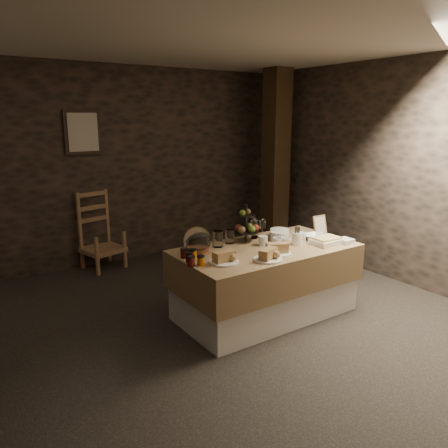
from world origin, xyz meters
TOP-DOWN VIEW (x-y plane):
  - ground_plane at (0.00, 0.00)m, footprint 5.50×5.00m
  - room_shell at (0.00, 0.00)m, footprint 5.52×5.02m
  - buffet_table at (0.83, 0.02)m, footprint 1.77×0.94m
  - chair at (-0.05, 2.35)m, footprint 0.56×0.54m
  - timber_column at (2.40, 1.74)m, footprint 0.30×0.30m
  - framed_picture at (-0.15, 2.47)m, footprint 0.45×0.04m
  - plate_stack_a at (1.08, 0.12)m, footprint 0.19×0.19m
  - plate_stack_b at (1.19, 0.24)m, footprint 0.20×0.20m
  - cutlery_holder at (1.14, -0.07)m, footprint 0.10×0.10m
  - cup_a at (0.94, -0.03)m, footprint 0.13×0.13m
  - cup_b at (0.99, -0.08)m, footprint 0.13×0.13m
  - mug_c at (0.84, 0.09)m, footprint 0.09×0.09m
  - mug_d at (1.28, -0.00)m, footprint 0.08×0.08m
  - bowl at (1.42, -0.03)m, footprint 0.25×0.25m
  - cake_dome at (0.19, 0.25)m, footprint 0.26×0.26m
  - fruit_stand at (0.80, 0.30)m, footprint 0.27×0.27m
  - bread_platter_left at (0.23, -0.13)m, footprint 0.26×0.26m
  - bread_platter_center at (0.60, -0.29)m, footprint 0.26×0.26m
  - bread_platter_right at (0.78, -0.20)m, footprint 0.26×0.26m
  - jam_jars at (0.01, 0.05)m, footprint 0.18×0.32m
  - tart_dish at (1.40, -0.22)m, footprint 0.30×0.22m
  - square_dish at (1.58, -0.31)m, footprint 0.14×0.14m
  - menu_frame at (1.64, 0.10)m, footprint 0.17×0.07m
  - storage_jar_a at (0.45, 0.30)m, footprint 0.10×0.10m
  - storage_jar_b at (0.62, 0.34)m, footprint 0.09×0.09m

SIDE VIEW (x-z plane):
  - ground_plane at x=0.00m, z-range -0.01..0.01m
  - buffet_table at x=0.83m, z-range 0.05..0.75m
  - chair at x=-0.05m, z-range 0.05..0.84m
  - square_dish at x=1.58m, z-range 0.70..0.75m
  - bowl at x=1.42m, z-range 0.70..0.75m
  - tart_dish at x=1.40m, z-range 0.70..0.77m
  - jam_jars at x=0.01m, z-range 0.70..0.78m
  - bread_platter_left at x=0.23m, z-range 0.69..0.79m
  - bread_platter_center at x=0.60m, z-range 0.69..0.79m
  - bread_platter_right at x=0.78m, z-range 0.69..0.79m
  - plate_stack_b at x=1.19m, z-range 0.70..0.79m
  - mug_d at x=1.28m, z-range 0.70..0.79m
  - cup_a at x=0.94m, z-range 0.70..0.79m
  - cup_b at x=0.99m, z-range 0.70..0.79m
  - mug_c at x=0.84m, z-range 0.70..0.80m
  - plate_stack_a at x=1.08m, z-range 0.70..0.80m
  - cutlery_holder at x=1.14m, z-range 0.70..0.82m
  - storage_jar_b at x=0.62m, z-range 0.70..0.84m
  - storage_jar_a at x=0.45m, z-range 0.70..0.86m
  - menu_frame at x=1.64m, z-range 0.68..0.90m
  - cake_dome at x=0.19m, z-range 0.67..0.93m
  - fruit_stand at x=0.80m, z-range 0.66..1.04m
  - timber_column at x=2.40m, z-range 0.00..2.60m
  - room_shell at x=0.00m, z-range 0.26..2.86m
  - framed_picture at x=-0.15m, z-range 1.47..2.02m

